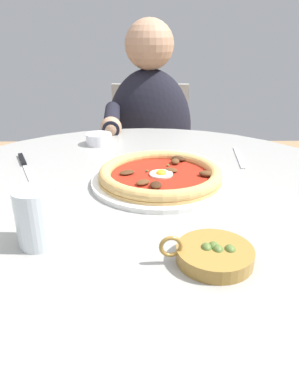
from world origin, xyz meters
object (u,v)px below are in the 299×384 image
Objects in this scene: water_glass at (38,221)px; pizza_on_plate at (160,176)px; dining_table at (143,243)px; steak_knife at (24,163)px; olive_pan at (214,254)px; ramekin_capers at (99,139)px; cafe_chair_diner at (150,159)px; diner_person at (149,174)px; fork_utensil at (239,157)px.

pizza_on_plate is at bearing -39.02° from water_glass.
dining_table is 5.33× the size of steak_knife.
olive_pan is at bearing -100.72° from water_glass.
dining_table is 14.14× the size of ramekin_capers.
cafe_chair_diner is at bearing 0.95° from pizza_on_plate.
steak_knife is 2.65× the size of ramekin_capers.
water_glass is 1.04m from diner_person.
diner_person is (0.77, -0.02, -0.13)m from dining_table.
cafe_chair_diner is at bearing -9.30° from water_glass.
fork_utensil is 0.77m from cafe_chair_diner.
dining_table is at bearing 178.54° from cafe_chair_diner.
pizza_on_plate is 0.36m from steak_knife.
pizza_on_plate is at bearing -150.52° from ramekin_capers.
cafe_chair_diner reaches higher than fork_utensil.
olive_pan is at bearing -157.63° from dining_table.
cafe_chair_diner is at bearing 3.97° from olive_pan.
pizza_on_plate is 3.96× the size of ramekin_capers.
pizza_on_plate is 0.31m from water_glass.
pizza_on_plate reaches higher than dining_table.
water_glass reaches higher than cafe_chair_diner.
pizza_on_plate is at bearing 12.79° from olive_pan.
fork_utensil is at bearing -161.82° from cafe_chair_diner.
diner_person reaches higher than cafe_chair_diner.
fork_utensil is at bearing -17.69° from olive_pan.
pizza_on_plate is (0.04, -0.04, 0.15)m from dining_table.
water_glass is 0.27m from olive_pan.
diner_person reaches higher than pizza_on_plate.
fork_utensil is (0.21, -0.25, 0.13)m from dining_table.
olive_pan is at bearing -176.03° from cafe_chair_diner.
water_glass is 0.40m from steak_knife.
dining_table is 0.40m from ramekin_capers.
pizza_on_plate is at bearing -43.27° from dining_table.
olive_pan is at bearing -135.85° from steak_knife.
diner_person reaches higher than ramekin_capers.
steak_knife is (0.16, 0.30, 0.13)m from dining_table.
steak_knife is at bearing 94.95° from fork_utensil.
cafe_chair_diner reaches higher than olive_pan.
ramekin_capers is 0.54m from diner_person.
water_glass is 0.68× the size of olive_pan.
fork_utensil is at bearing -157.26° from diner_person.
dining_table is 0.36m from fork_utensil.
olive_pan is 1.07m from diner_person.
olive_pan is 1.19m from cafe_chair_diner.
steak_knife is 0.24m from ramekin_capers.
ramekin_capers is at bearing -2.73° from water_glass.
dining_table is 0.97× the size of diner_person.
cafe_chair_diner is at bearing -15.39° from ramekin_capers.
dining_table is 0.31m from water_glass.
water_glass reaches higher than ramekin_capers.
dining_table is at bearing 178.67° from diner_person.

